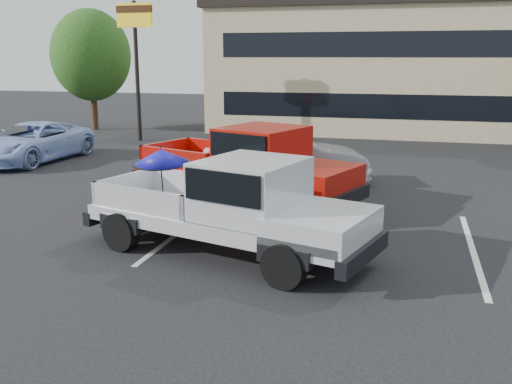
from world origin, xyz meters
TOP-DOWN VIEW (x-y plane):
  - ground at (0.00, 0.00)m, footprint 90.00×90.00m
  - stripe_left at (-3.00, 2.00)m, footprint 0.12×5.00m
  - stripe_right at (3.00, 2.00)m, footprint 0.12×5.00m
  - motel_building at (2.00, 20.99)m, footprint 20.40×8.40m
  - motel_sign at (-10.00, 14.00)m, footprint 1.60×0.22m
  - tree_left at (-14.00, 17.00)m, footprint 3.96×3.96m
  - tree_back at (6.00, 24.00)m, footprint 4.68×4.68m
  - silver_pickup at (-1.30, 0.54)m, footprint 6.01×3.46m
  - red_pickup at (-2.01, 4.36)m, footprint 6.41×4.09m
  - silver_sedan at (-1.80, 6.84)m, footprint 5.07×3.13m
  - blue_suv at (-11.37, 8.23)m, footprint 2.52×5.08m

SIDE VIEW (x-z plane):
  - ground at x=0.00m, z-range 0.00..0.00m
  - stripe_left at x=-3.00m, z-range 0.00..0.01m
  - stripe_right at x=3.00m, z-range 0.00..0.01m
  - blue_suv at x=-11.37m, z-range 0.00..1.39m
  - silver_sedan at x=-1.80m, z-range 0.00..1.58m
  - silver_pickup at x=-1.30m, z-range 0.02..2.08m
  - red_pickup at x=-2.01m, z-range 0.09..2.09m
  - motel_building at x=2.00m, z-range 0.06..6.36m
  - tree_left at x=-14.00m, z-range 0.72..6.74m
  - tree_back at x=6.00m, z-range 0.86..7.97m
  - motel_sign at x=-10.00m, z-range 1.65..7.65m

